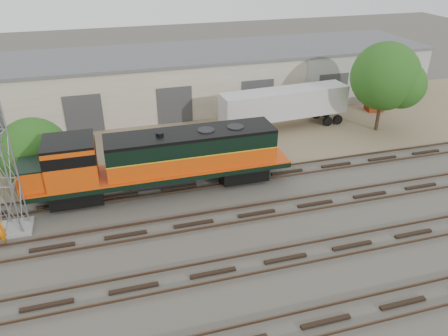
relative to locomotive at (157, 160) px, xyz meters
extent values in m
plane|color=#47423A|center=(1.38, -6.00, -2.39)|extent=(140.00, 140.00, 0.00)
cube|color=#726047|center=(1.38, 9.00, -2.38)|extent=(80.00, 16.00, 0.02)
cube|color=#4C3828|center=(1.38, -12.75, -2.18)|extent=(80.00, 0.08, 0.14)
cube|color=black|center=(1.38, -9.00, -2.32)|extent=(80.00, 2.40, 0.14)
cube|color=#4C3828|center=(1.38, -9.75, -2.18)|extent=(80.00, 0.08, 0.14)
cube|color=#4C3828|center=(1.38, -8.25, -2.18)|extent=(80.00, 0.08, 0.14)
cube|color=black|center=(1.38, -4.50, -2.32)|extent=(80.00, 2.40, 0.14)
cube|color=#4C3828|center=(1.38, -5.25, -2.18)|extent=(80.00, 0.08, 0.14)
cube|color=#4C3828|center=(1.38, -3.75, -2.18)|extent=(80.00, 0.08, 0.14)
cube|color=black|center=(1.38, 0.00, -2.32)|extent=(80.00, 2.40, 0.14)
cube|color=#4C3828|center=(1.38, -0.75, -2.18)|extent=(80.00, 0.08, 0.14)
cube|color=#4C3828|center=(1.38, 0.75, -2.18)|extent=(80.00, 0.08, 0.14)
cube|color=beige|center=(1.38, 17.00, 0.11)|extent=(58.00, 10.00, 5.00)
cube|color=#59595B|center=(1.38, 17.00, 2.76)|extent=(58.40, 10.40, 0.30)
cube|color=#999993|center=(23.38, 11.95, 0.11)|extent=(14.00, 0.10, 5.00)
cube|color=#333335|center=(-4.62, 11.94, -0.69)|extent=(3.20, 0.12, 3.40)
cube|color=#333335|center=(3.38, 11.94, -0.69)|extent=(3.20, 0.12, 3.40)
cube|color=#333335|center=(11.38, 11.94, -0.69)|extent=(3.20, 0.12, 3.40)
cube|color=#333335|center=(19.38, 11.94, -0.69)|extent=(3.20, 0.12, 3.40)
cube|color=black|center=(-5.26, 0.00, -1.60)|extent=(3.24, 2.43, 1.01)
cube|color=black|center=(5.87, 0.00, -1.60)|extent=(3.24, 2.43, 1.01)
cube|color=black|center=(0.30, 0.00, -0.92)|extent=(17.21, 3.04, 0.35)
cylinder|color=black|center=(0.30, 0.00, -1.55)|extent=(4.25, 1.11, 1.11)
cube|color=#CB4109|center=(2.33, 0.00, -0.13)|extent=(11.14, 2.63, 1.21)
cube|color=black|center=(2.33, 0.00, 0.98)|extent=(11.14, 2.63, 1.01)
cube|color=black|center=(2.33, 0.00, 1.59)|extent=(11.14, 2.63, 0.20)
cube|color=#CB4109|center=(-5.26, 0.00, 0.58)|extent=(3.04, 3.04, 2.63)
cube|color=black|center=(-5.26, 0.00, 1.97)|extent=(3.04, 3.04, 0.16)
cube|color=#CB4109|center=(-7.59, 0.00, -0.03)|extent=(1.62, 2.43, 1.42)
cube|color=gray|center=(-8.73, -2.04, -2.29)|extent=(1.79, 1.79, 0.20)
cylinder|color=gray|center=(-8.18, -1.49, 3.78)|extent=(0.09, 0.09, 11.93)
cylinder|color=gray|center=(-8.18, -2.59, 3.78)|extent=(0.09, 0.09, 11.93)
cube|color=silver|center=(12.45, 8.03, -0.02)|extent=(11.76, 3.17, 2.41)
cube|color=black|center=(17.00, 8.36, -1.94)|extent=(2.30, 2.38, 0.89)
cube|color=black|center=(8.06, 6.81, -1.81)|extent=(0.13, 0.13, 1.16)
cube|color=black|center=(7.93, 8.59, -1.81)|extent=(0.13, 0.13, 1.16)
cube|color=#16499C|center=(17.27, 11.89, -1.64)|extent=(2.01, 1.95, 1.50)
cube|color=maroon|center=(22.91, 9.69, -1.69)|extent=(1.72, 1.64, 1.40)
cylinder|color=#382619|center=(-7.89, 3.80, -2.16)|extent=(0.33, 0.33, 0.45)
sphere|color=#1C4C15|center=(-7.89, 3.80, -0.23)|extent=(4.90, 4.90, 4.90)
sphere|color=#1C4C15|center=(-6.91, 3.07, -0.72)|extent=(3.43, 3.43, 3.43)
cylinder|color=#382619|center=(20.28, 5.27, -0.95)|extent=(0.33, 0.33, 2.87)
sphere|color=#1C4C15|center=(20.28, 5.27, 2.50)|extent=(5.75, 5.75, 5.75)
sphere|color=#1C4C15|center=(21.43, 4.41, 1.92)|extent=(4.02, 4.02, 4.02)
camera|label=1|loc=(-2.88, -25.67, 12.80)|focal=35.00mm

